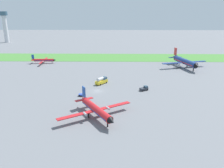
{
  "coord_description": "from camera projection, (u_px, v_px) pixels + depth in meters",
  "views": [
    {
      "loc": [
        7.91,
        -91.47,
        33.47
      ],
      "look_at": [
        6.3,
        0.93,
        3.0
      ],
      "focal_mm": 36.53,
      "sensor_mm": 36.0,
      "label": 1
    }
  ],
  "objects": [
    {
      "name": "airplane_taxiing_turboprop",
      "position": [
        43.0,
        60.0,
        147.27
      ],
      "size": [
        16.27,
        19.01,
        5.69
      ],
      "rotation": [
        0.0,
        0.0,
        0.05
      ],
      "color": "red",
      "rests_on": "ground_plane"
    },
    {
      "name": "control_tower",
      "position": [
        5.0,
        24.0,
        235.02
      ],
      "size": [
        8.0,
        8.0,
        31.3
      ],
      "color": "silver",
      "rests_on": "ground_plane"
    },
    {
      "name": "fuel_truck_by_runway",
      "position": [
        102.0,
        81.0,
        106.71
      ],
      "size": [
        5.89,
        6.6,
        3.29
      ],
      "rotation": [
        0.0,
        0.0,
        0.91
      ],
      "color": "yellow",
      "rests_on": "ground_plane"
    },
    {
      "name": "baggage_cart_midfield",
      "position": [
        82.0,
        95.0,
        91.93
      ],
      "size": [
        2.44,
        1.82,
        0.9
      ],
      "rotation": [
        0.0,
        0.0,
        0.03
      ],
      "color": "#334FB2",
      "rests_on": "ground_plane"
    },
    {
      "name": "airplane_parked_jet_far",
      "position": [
        185.0,
        62.0,
        135.92
      ],
      "size": [
        28.07,
        27.76,
        10.12
      ],
      "rotation": [
        0.0,
        0.0,
        4.99
      ],
      "color": "navy",
      "rests_on": "ground_plane"
    },
    {
      "name": "ground_plane",
      "position": [
        97.0,
        91.0,
        97.47
      ],
      "size": [
        600.0,
        600.0,
        0.0
      ],
      "primitive_type": "plane",
      "color": "slate"
    },
    {
      "name": "airplane_foreground_turboprop",
      "position": [
        96.0,
        109.0,
        73.28
      ],
      "size": [
        22.87,
        19.98,
        7.79
      ],
      "rotation": [
        0.0,
        0.0,
        5.27
      ],
      "color": "red",
      "rests_on": "ground_plane"
    },
    {
      "name": "pushback_tug_near_gate",
      "position": [
        144.0,
        88.0,
        98.23
      ],
      "size": [
        4.01,
        3.41,
        1.95
      ],
      "rotation": [
        0.0,
        0.0,
        0.54
      ],
      "color": "#2D333D",
      "rests_on": "ground_plane"
    },
    {
      "name": "grass_taxiway_strip",
      "position": [
        105.0,
        57.0,
        165.46
      ],
      "size": [
        360.0,
        28.0,
        0.08
      ],
      "primitive_type": "cube",
      "color": "#478438",
      "rests_on": "ground_plane"
    }
  ]
}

